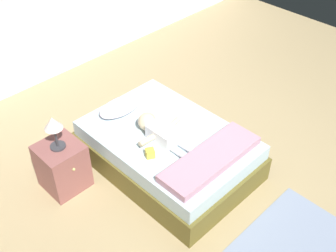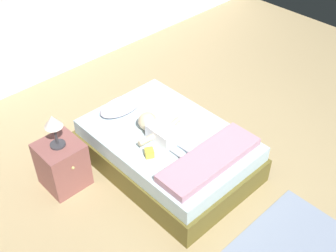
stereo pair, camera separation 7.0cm
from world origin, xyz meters
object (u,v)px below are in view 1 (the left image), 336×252
(pillow, at_px, (120,107))
(lamp, at_px, (53,126))
(bed, at_px, (168,150))
(baby, at_px, (159,131))
(nightstand, at_px, (63,166))
(toothbrush, at_px, (165,122))
(toy_block, at_px, (150,153))

(pillow, relative_size, lamp, 1.45)
(bed, distance_m, baby, 0.32)
(nightstand, bearing_deg, toothbrush, -20.87)
(baby, xyz_separation_m, lamp, (-0.83, 0.51, 0.25))
(lamp, bearing_deg, toy_block, -48.60)
(baby, distance_m, toy_block, 0.30)
(lamp, bearing_deg, toothbrush, -20.87)
(pillow, height_order, nightstand, pillow)
(nightstand, xyz_separation_m, toy_block, (0.57, -0.65, 0.23))
(nightstand, distance_m, toy_block, 0.90)
(nightstand, xyz_separation_m, lamp, (0.00, 0.00, 0.51))
(bed, xyz_separation_m, baby, (-0.09, 0.03, 0.30))
(baby, bearing_deg, lamp, 148.60)
(pillow, height_order, toothbrush, pillow)
(bed, bearing_deg, nightstand, 149.75)
(bed, height_order, toothbrush, toothbrush)
(toothbrush, bearing_deg, bed, -125.33)
(nightstand, bearing_deg, pillow, 6.27)
(pillow, distance_m, baby, 0.60)
(toothbrush, bearing_deg, lamp, 159.13)
(bed, bearing_deg, lamp, 149.75)
(toothbrush, relative_size, lamp, 0.40)
(bed, height_order, toy_block, toy_block)
(bed, relative_size, toy_block, 15.62)
(baby, distance_m, lamp, 1.00)
(bed, relative_size, pillow, 3.39)
(pillow, bearing_deg, toy_block, -109.24)
(bed, height_order, pillow, pillow)
(toothbrush, distance_m, toy_block, 0.52)
(bed, bearing_deg, toy_block, -162.00)
(baby, distance_m, nightstand, 1.01)
(bed, relative_size, baby, 2.60)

